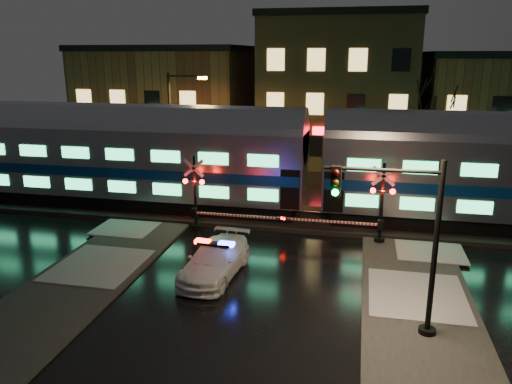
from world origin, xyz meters
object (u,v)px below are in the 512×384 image
at_px(police_car, 215,260).
at_px(traffic_light, 405,245).
at_px(crossing_signal_right, 373,211).
at_px(streetlight, 174,126).
at_px(crossing_signal_left, 202,201).

distance_m(police_car, traffic_light, 8.05).
relative_size(police_car, crossing_signal_right, 0.86).
relative_size(crossing_signal_right, streetlight, 0.73).
xyz_separation_m(crossing_signal_right, streetlight, (-12.39, 6.70, 2.79)).
height_order(crossing_signal_right, traffic_light, traffic_light).
bearing_deg(crossing_signal_right, streetlight, 151.60).
bearing_deg(streetlight, crossing_signal_right, -28.40).
relative_size(crossing_signal_left, streetlight, 0.72).
bearing_deg(traffic_light, crossing_signal_left, 134.11).
bearing_deg(streetlight, crossing_signal_left, -59.77).
bearing_deg(streetlight, traffic_light, -48.21).
xyz_separation_m(crossing_signal_left, streetlight, (-3.90, 6.70, 2.82)).
bearing_deg(police_car, crossing_signal_left, 117.86).
height_order(police_car, traffic_light, traffic_light).
height_order(crossing_signal_right, streetlight, streetlight).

